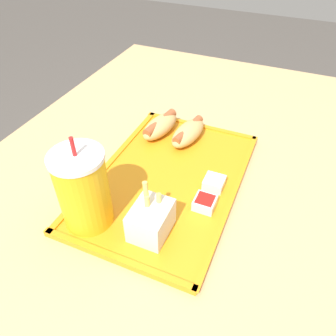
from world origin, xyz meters
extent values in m
plane|color=#4C4742|center=(0.00, 0.00, 0.00)|extent=(8.00, 8.00, 0.00)
cube|color=tan|center=(0.00, 0.00, 0.37)|extent=(1.32, 0.89, 0.75)
cube|color=orange|center=(-0.04, 0.00, 0.75)|extent=(0.45, 0.30, 0.01)
cube|color=orange|center=(-0.04, -0.15, 0.76)|extent=(0.45, 0.01, 0.00)
cube|color=orange|center=(-0.04, 0.14, 0.76)|extent=(0.45, 0.01, 0.00)
cube|color=orange|center=(-0.26, 0.00, 0.76)|extent=(0.01, 0.30, 0.00)
cube|color=orange|center=(0.18, 0.00, 0.76)|extent=(0.01, 0.30, 0.00)
cylinder|color=gold|center=(-0.20, 0.09, 0.83)|extent=(0.09, 0.09, 0.15)
cylinder|color=white|center=(-0.20, 0.09, 0.91)|extent=(0.09, 0.09, 0.01)
cylinder|color=red|center=(-0.20, 0.09, 0.93)|extent=(0.01, 0.01, 0.03)
ellipsoid|color=tan|center=(0.11, 0.08, 0.78)|extent=(0.13, 0.08, 0.04)
cylinder|color=#9E512D|center=(0.11, 0.08, 0.79)|extent=(0.12, 0.04, 0.02)
ellipsoid|color=tan|center=(0.11, 0.01, 0.78)|extent=(0.13, 0.07, 0.04)
cylinder|color=#9E512D|center=(0.11, 0.01, 0.79)|extent=(0.12, 0.04, 0.02)
cube|color=silver|center=(-0.18, -0.03, 0.79)|extent=(0.08, 0.06, 0.06)
cylinder|color=#EACC60|center=(-0.16, -0.04, 0.81)|extent=(0.02, 0.01, 0.06)
cylinder|color=#EACC60|center=(-0.17, -0.02, 0.83)|extent=(0.02, 0.02, 0.08)
cylinder|color=#EACC60|center=(-0.18, -0.02, 0.81)|extent=(0.01, 0.01, 0.06)
cube|color=silver|center=(-0.02, -0.10, 0.77)|extent=(0.04, 0.04, 0.02)
cube|color=white|center=(-0.02, -0.10, 0.78)|extent=(0.03, 0.03, 0.00)
cube|color=silver|center=(-0.09, -0.10, 0.77)|extent=(0.04, 0.04, 0.02)
cube|color=#B21914|center=(-0.09, -0.10, 0.78)|extent=(0.03, 0.03, 0.00)
camera|label=1|loc=(-0.52, -0.21, 1.24)|focal=35.00mm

